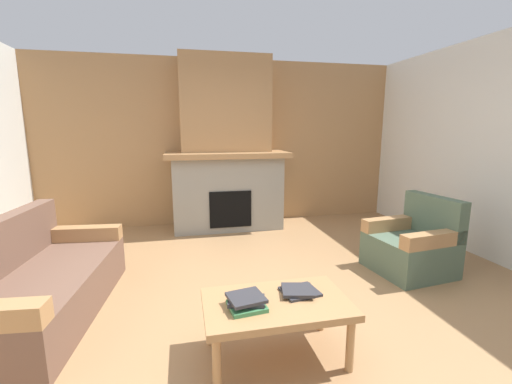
{
  "coord_description": "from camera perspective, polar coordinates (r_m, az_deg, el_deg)",
  "views": [
    {
      "loc": [
        -0.68,
        -2.68,
        1.6
      ],
      "look_at": [
        0.14,
        1.05,
        0.87
      ],
      "focal_mm": 23.44,
      "sensor_mm": 36.0,
      "label": 1
    }
  ],
  "objects": [
    {
      "name": "armchair",
      "position": [
        4.2,
        25.19,
        -8.33
      ],
      "size": [
        0.85,
        0.85,
        0.85
      ],
      "color": "#4C604C",
      "rests_on": "ground"
    },
    {
      "name": "ground",
      "position": [
        3.2,
        1.71,
        -19.14
      ],
      "size": [
        9.0,
        9.0,
        0.0
      ],
      "primitive_type": "plane",
      "color": "#9E754C"
    },
    {
      "name": "book_stack_near_edge",
      "position": [
        2.32,
        -1.63,
        -18.23
      ],
      "size": [
        0.27,
        0.26,
        0.08
      ],
      "color": "#3D7F4C",
      "rests_on": "coffee_table"
    },
    {
      "name": "fireplace",
      "position": [
        5.37,
        -5.07,
        6.16
      ],
      "size": [
        1.9,
        0.82,
        2.7
      ],
      "color": "gray",
      "rests_on": "ground"
    },
    {
      "name": "book_stack_center",
      "position": [
        2.51,
        7.28,
        -16.39
      ],
      "size": [
        0.29,
        0.26,
        0.04
      ],
      "color": "#2D2D33",
      "rests_on": "coffee_table"
    },
    {
      "name": "coffee_table",
      "position": [
        2.44,
        3.5,
        -19.14
      ],
      "size": [
        1.0,
        0.6,
        0.43
      ],
      "color": "#A87A4C",
      "rests_on": "ground"
    },
    {
      "name": "couch",
      "position": [
        3.49,
        -33.25,
        -13.11
      ],
      "size": [
        1.01,
        1.87,
        0.85
      ],
      "color": "brown",
      "rests_on": "ground"
    },
    {
      "name": "wall_back_wood_panel",
      "position": [
        5.73,
        -5.58,
        8.31
      ],
      "size": [
        6.0,
        0.12,
        2.7
      ],
      "primitive_type": "cube",
      "color": "#A87A4C",
      "rests_on": "ground"
    }
  ]
}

